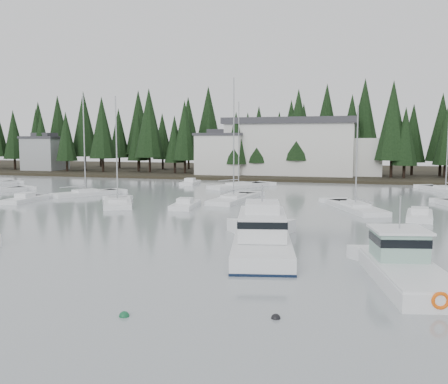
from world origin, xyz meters
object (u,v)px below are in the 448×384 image
(house_west, at_px, (222,153))
(sailboat_3, at_px, (234,200))
(harbor_inn, at_px, (301,147))
(lobster_boat_teal, at_px, (405,271))
(cabin_cruiser_center, at_px, (262,240))
(runabout_1, at_px, (420,217))
(sailboat_10, at_px, (239,187))
(sailboat_2, at_px, (118,205))
(runabout_3, at_px, (190,184))
(runabout_0, at_px, (25,200))
(house_far_west, at_px, (45,152))
(sailboat_1, at_px, (445,191))
(sailboat_11, at_px, (86,195))
(sailboat_4, at_px, (355,209))
(runabout_4, at_px, (185,206))

(house_west, bearing_deg, sailboat_3, -70.80)
(harbor_inn, relative_size, lobster_boat_teal, 3.21)
(cabin_cruiser_center, bearing_deg, runabout_1, -44.66)
(sailboat_10, bearing_deg, cabin_cruiser_center, -133.91)
(sailboat_2, xyz_separation_m, sailboat_10, (7.26, 23.94, -0.00))
(runabout_3, bearing_deg, sailboat_10, -113.82)
(house_west, relative_size, sailboat_10, 0.71)
(cabin_cruiser_center, bearing_deg, runabout_0, 48.29)
(house_west, relative_size, house_far_west, 1.13)
(sailboat_2, distance_m, runabout_1, 31.01)
(sailboat_1, xyz_separation_m, sailboat_11, (-45.37, -18.66, 0.00))
(sailboat_1, distance_m, sailboat_2, 45.00)
(house_west, height_order, sailboat_4, sailboat_4)
(sailboat_4, relative_size, sailboat_10, 0.83)
(runabout_1, bearing_deg, sailboat_2, 94.24)
(cabin_cruiser_center, height_order, sailboat_2, sailboat_2)
(sailboat_4, distance_m, runabout_4, 17.76)
(sailboat_1, relative_size, sailboat_2, 1.13)
(harbor_inn, distance_m, sailboat_1, 32.20)
(runabout_1, bearing_deg, sailboat_4, 58.62)
(sailboat_3, distance_m, sailboat_10, 16.66)
(harbor_inn, bearing_deg, sailboat_3, -93.12)
(lobster_boat_teal, height_order, sailboat_2, sailboat_2)
(sailboat_11, xyz_separation_m, runabout_4, (16.64, -7.23, 0.05))
(house_west, bearing_deg, runabout_1, -53.92)
(harbor_inn, relative_size, runabout_3, 5.50)
(house_far_west, relative_size, runabout_4, 1.39)
(sailboat_11, xyz_separation_m, runabout_0, (-3.09, -7.84, 0.05))
(sailboat_2, height_order, runabout_3, sailboat_2)
(house_far_west, bearing_deg, cabin_cruiser_center, -45.22)
(harbor_inn, distance_m, sailboat_10, 25.40)
(runabout_1, bearing_deg, sailboat_11, 83.49)
(runabout_1, bearing_deg, sailboat_10, 49.25)
(runabout_0, relative_size, runabout_4, 1.05)
(sailboat_4, bearing_deg, cabin_cruiser_center, 142.82)
(sailboat_2, distance_m, runabout_4, 7.75)
(sailboat_4, bearing_deg, runabout_3, 25.28)
(house_far_west, bearing_deg, runabout_4, -41.85)
(cabin_cruiser_center, relative_size, sailboat_3, 0.81)
(harbor_inn, bearing_deg, sailboat_4, -74.88)
(house_far_west, distance_m, sailboat_4, 81.20)
(sailboat_1, relative_size, runabout_3, 2.62)
(house_west, height_order, sailboat_1, sailboat_1)
(sailboat_1, xyz_separation_m, sailboat_4, (-11.30, -22.44, -0.03))
(house_far_west, bearing_deg, sailboat_2, -46.80)
(house_far_west, bearing_deg, harbor_inn, 1.35)
(runabout_1, bearing_deg, lobster_boat_teal, 178.72)
(house_west, relative_size, runabout_4, 1.56)
(runabout_1, height_order, runabout_3, same)
(sailboat_10, xyz_separation_m, runabout_4, (0.48, -23.47, 0.07))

